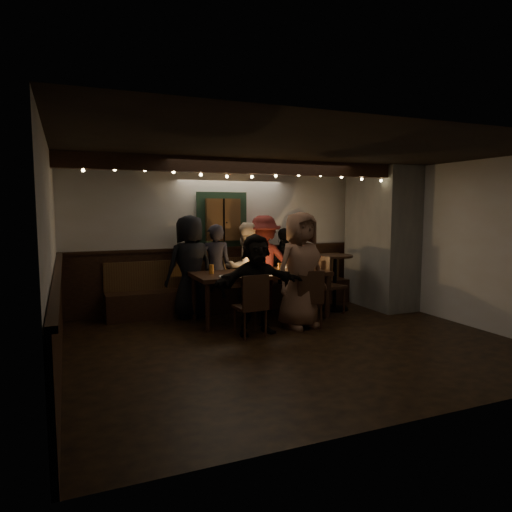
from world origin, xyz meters
name	(u,v)px	position (x,y,z in m)	size (l,w,h in m)	color
room	(310,253)	(1.07, 1.42, 1.07)	(6.02, 5.01, 2.62)	black
dining_table	(261,276)	(0.12, 1.40, 0.74)	(2.25, 0.97, 0.98)	black
chair_near_left	(253,302)	(-0.40, 0.45, 0.52)	(0.45, 0.45, 0.92)	black
chair_near_right	(310,296)	(0.60, 0.58, 0.51)	(0.52, 0.52, 0.91)	black
chair_end	(325,281)	(1.33, 1.33, 0.58)	(0.57, 0.57, 1.04)	black
high_top	(335,275)	(1.68, 1.56, 0.64)	(0.63, 0.63, 1.01)	black
person_a	(190,266)	(-0.92, 2.02, 0.87)	(0.85, 0.56, 1.75)	black
person_b	(215,269)	(-0.43, 2.13, 0.79)	(0.58, 0.38, 1.58)	black
person_c	(245,267)	(0.12, 2.08, 0.80)	(0.78, 0.61, 1.61)	beige
person_d	(264,263)	(0.48, 2.09, 0.86)	(1.12, 0.64, 1.73)	#501815
person_e	(285,267)	(0.94, 2.13, 0.75)	(0.87, 0.36, 1.49)	black
person_f	(256,284)	(-0.28, 0.61, 0.75)	(1.38, 0.44, 1.49)	black
person_g	(300,270)	(0.49, 0.69, 0.90)	(0.88, 0.57, 1.81)	brown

